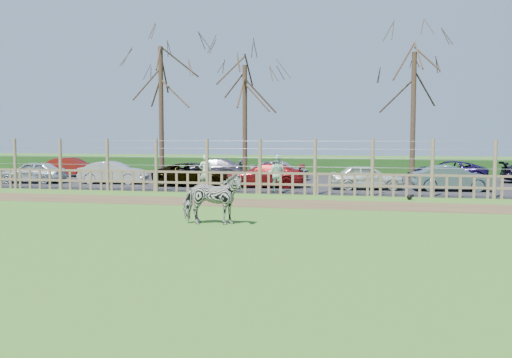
% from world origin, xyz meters
% --- Properties ---
extents(ground, '(120.00, 120.00, 0.00)m').
position_xyz_m(ground, '(0.00, 0.00, 0.00)').
color(ground, '#63933E').
rests_on(ground, ground).
extents(dirt_strip, '(34.00, 2.80, 0.01)m').
position_xyz_m(dirt_strip, '(0.00, 4.50, 0.01)').
color(dirt_strip, brown).
rests_on(dirt_strip, ground).
extents(asphalt, '(44.00, 13.00, 0.04)m').
position_xyz_m(asphalt, '(0.00, 14.50, 0.02)').
color(asphalt, '#232326').
rests_on(asphalt, ground).
extents(hedge, '(46.00, 2.00, 1.10)m').
position_xyz_m(hedge, '(0.00, 21.50, 0.55)').
color(hedge, '#1E4716').
rests_on(hedge, ground).
extents(fence, '(30.16, 0.16, 2.50)m').
position_xyz_m(fence, '(0.00, 8.00, 0.80)').
color(fence, brown).
rests_on(fence, ground).
extents(tree_left, '(4.80, 4.80, 7.88)m').
position_xyz_m(tree_left, '(-6.50, 12.50, 5.62)').
color(tree_left, '#3D2B1E').
rests_on(tree_left, ground).
extents(tree_mid, '(4.80, 4.80, 6.83)m').
position_xyz_m(tree_mid, '(-2.00, 13.50, 4.87)').
color(tree_mid, '#3D2B1E').
rests_on(tree_mid, ground).
extents(tree_right, '(4.80, 4.80, 7.35)m').
position_xyz_m(tree_right, '(7.00, 14.00, 5.24)').
color(tree_right, '#3D2B1E').
rests_on(tree_right, ground).
extents(zebra, '(1.92, 1.04, 1.55)m').
position_xyz_m(zebra, '(0.46, -1.14, 0.78)').
color(zebra, gray).
rests_on(zebra, ground).
extents(visitor_a, '(0.73, 0.60, 1.72)m').
position_xyz_m(visitor_a, '(-2.75, 8.55, 0.90)').
color(visitor_a, '#B6D5AF').
rests_on(visitor_a, asphalt).
extents(visitor_b, '(0.92, 0.76, 1.72)m').
position_xyz_m(visitor_b, '(0.68, 8.53, 0.90)').
color(visitor_b, '#B5EBC8').
rests_on(visitor_b, asphalt).
extents(crow, '(0.29, 0.22, 0.24)m').
position_xyz_m(crow, '(6.54, 6.93, 0.12)').
color(crow, black).
rests_on(crow, ground).
extents(car_0, '(3.65, 1.76, 1.20)m').
position_xyz_m(car_0, '(-13.35, 10.73, 0.64)').
color(car_0, silver).
rests_on(car_0, asphalt).
extents(car_1, '(3.75, 1.61, 1.20)m').
position_xyz_m(car_1, '(-8.85, 11.34, 0.64)').
color(car_1, silver).
rests_on(car_1, asphalt).
extents(car_2, '(4.39, 2.16, 1.20)m').
position_xyz_m(car_2, '(-4.03, 10.85, 0.64)').
color(car_2, black).
rests_on(car_2, asphalt).
extents(car_3, '(4.29, 2.12, 1.20)m').
position_xyz_m(car_3, '(-0.40, 10.90, 0.64)').
color(car_3, maroon).
rests_on(car_3, asphalt).
extents(car_4, '(3.65, 1.79, 1.20)m').
position_xyz_m(car_4, '(4.73, 10.80, 0.64)').
color(car_4, silver).
rests_on(car_4, asphalt).
extents(car_5, '(3.75, 1.61, 1.20)m').
position_xyz_m(car_5, '(8.66, 10.89, 0.64)').
color(car_5, slate).
rests_on(car_5, asphalt).
extents(car_7, '(3.66, 1.32, 1.20)m').
position_xyz_m(car_7, '(-13.98, 15.87, 0.64)').
color(car_7, maroon).
rests_on(car_7, asphalt).
extents(car_9, '(4.30, 2.15, 1.20)m').
position_xyz_m(car_9, '(-4.81, 16.26, 0.64)').
color(car_9, '#605767').
rests_on(car_9, asphalt).
extents(car_10, '(3.64, 1.73, 1.20)m').
position_xyz_m(car_10, '(-0.47, 15.95, 0.64)').
color(car_10, '#B6B4B7').
rests_on(car_10, asphalt).
extents(car_12, '(4.48, 2.38, 1.20)m').
position_xyz_m(car_12, '(9.02, 16.20, 0.64)').
color(car_12, '#180E3C').
rests_on(car_12, asphalt).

